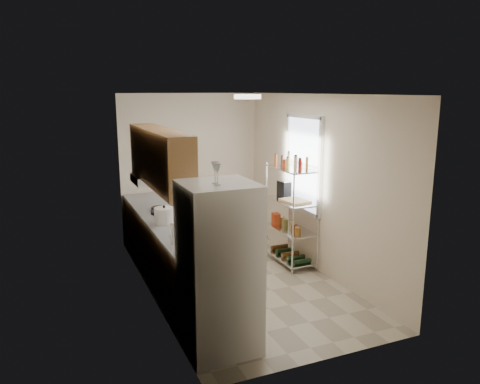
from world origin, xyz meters
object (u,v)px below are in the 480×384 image
(refrigerator, at_px, (219,268))
(espresso_machine, at_px, (284,188))
(cutting_board, at_px, (295,201))
(frying_pan_large, at_px, (160,212))
(rice_cooker, at_px, (164,216))

(refrigerator, xyz_separation_m, espresso_machine, (1.92, 2.18, 0.25))
(refrigerator, distance_m, cutting_board, 2.57)
(refrigerator, height_order, frying_pan_large, refrigerator)
(rice_cooker, bearing_deg, cutting_board, 0.04)
(frying_pan_large, bearing_deg, espresso_machine, -21.52)
(rice_cooker, xyz_separation_m, cutting_board, (2.00, 0.00, 0.02))
(cutting_board, xyz_separation_m, espresso_machine, (0.04, 0.43, 0.11))
(rice_cooker, height_order, espresso_machine, espresso_machine)
(refrigerator, xyz_separation_m, rice_cooker, (-0.12, 1.75, 0.12))
(refrigerator, distance_m, rice_cooker, 1.76)
(refrigerator, height_order, espresso_machine, refrigerator)
(rice_cooker, distance_m, espresso_machine, 2.09)
(rice_cooker, height_order, frying_pan_large, rice_cooker)
(frying_pan_large, height_order, espresso_machine, espresso_machine)
(cutting_board, bearing_deg, espresso_machine, 84.19)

